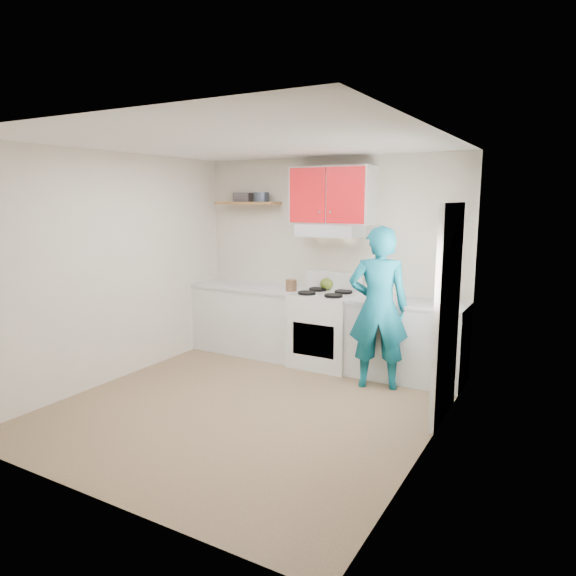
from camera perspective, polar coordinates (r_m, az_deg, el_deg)
The scene contains 21 objects.
floor at distance 5.43m, azimuth -4.35°, elevation -12.81°, with size 3.80×3.80×0.00m, color brown.
ceiling at distance 5.03m, azimuth -4.75°, elevation 15.67°, with size 3.60×3.80×0.04m, color white.
back_wall at distance 6.71m, azimuth 4.57°, elevation 3.09°, with size 3.60×0.04×2.60m, color beige.
front_wall at distance 3.68m, azimuth -21.34°, elevation -3.20°, with size 3.60×0.04×2.60m, color beige.
left_wall at distance 6.25m, azimuth -18.37°, elevation 2.11°, with size 0.04×3.80×2.60m, color beige.
right_wall at distance 4.34m, azimuth 15.58°, elevation -0.98°, with size 0.04×3.80×2.60m, color beige.
door at distance 5.07m, azimuth 17.10°, elevation -2.69°, with size 0.05×0.85×2.05m, color white.
door_glass at distance 5.00m, azimuth 17.04°, elevation 2.10°, with size 0.01×0.55×0.95m, color white.
counter_left at distance 7.11m, azimuth -4.19°, elevation -3.49°, with size 1.52×0.60×0.90m, color silver.
counter_right at distance 6.20m, azimuth 12.91°, elevation -5.70°, with size 1.32×0.60×0.90m, color silver.
stove at distance 6.54m, azimuth 4.06°, elevation -4.58°, with size 0.76×0.65×0.92m, color white.
range_hood at distance 6.44m, azimuth 4.60°, elevation 6.33°, with size 0.76×0.44×0.15m, color silver.
upper_cabinets at distance 6.47m, azimuth 4.86°, elevation 10.11°, with size 1.02×0.33×0.70m, color red.
shelf at distance 7.10m, azimuth -4.42°, elevation 9.29°, with size 0.90×0.30×0.04m, color brown.
books at distance 7.19m, azimuth -4.96°, elevation 9.91°, with size 0.23×0.17×0.12m, color #41393C.
tin at distance 6.95m, azimuth -2.96°, elevation 9.95°, with size 0.20×0.20×0.12m, color #333D4C.
kettle at distance 6.68m, azimuth 4.32°, elevation 0.46°, with size 0.19×0.19×0.16m, color olive.
crock at distance 6.58m, azimuth 0.35°, elevation 0.21°, with size 0.14×0.14×0.17m, color brown.
cutting_board at distance 6.14m, azimuth 10.86°, elevation -1.38°, with size 0.28×0.20×0.02m, color olive.
silicone_mat at distance 5.98m, azimuth 16.77°, elevation -2.00°, with size 0.26×0.22×0.01m, color #B5121C.
person at distance 5.77m, azimuth 9.91°, elevation -2.17°, with size 0.66×0.43×1.80m, color #0C5C6F.
Camera 1 is at (2.81, -4.15, 2.09)m, focal length 32.36 mm.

